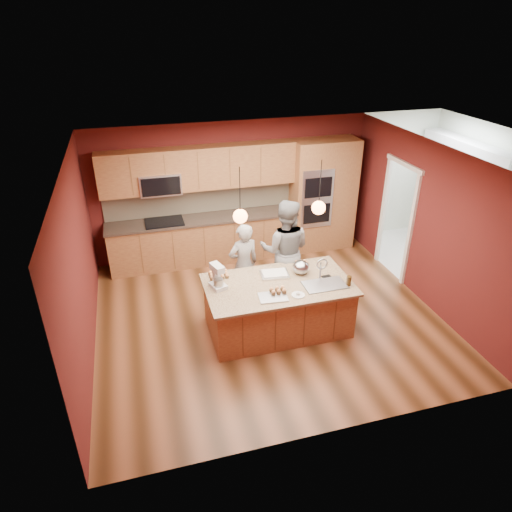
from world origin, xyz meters
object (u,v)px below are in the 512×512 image
object	(u,v)px
island	(279,306)
person_left	(244,264)
person_right	(285,250)
mixing_bowl	(301,267)
stand_mixer	(218,278)

from	to	relation	value
island	person_left	world-z (taller)	person_left
person_right	mixing_bowl	world-z (taller)	person_right
person_left	person_right	size ratio (longest dim) A/B	0.82
person_right	mixing_bowl	bearing A→B (deg)	115.84
person_left	island	bearing A→B (deg)	99.75
person_right	island	bearing A→B (deg)	89.04
island	mixing_bowl	distance (m)	0.69
stand_mixer	island	bearing A→B (deg)	-27.56
island	stand_mixer	size ratio (longest dim) A/B	5.92
island	stand_mixer	world-z (taller)	island
island	person_left	distance (m)	1.00
island	mixing_bowl	bearing A→B (deg)	26.81
person_right	stand_mixer	world-z (taller)	person_right
island	mixing_bowl	xyz separation A→B (m)	(0.42, 0.21, 0.51)
island	person_left	bearing A→B (deg)	111.01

